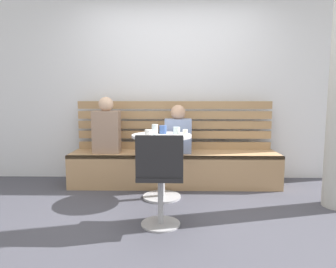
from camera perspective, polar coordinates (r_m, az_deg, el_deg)
The scene contains 14 objects.
ground at distance 2.97m, azimuth 1.20°, elevation -16.12°, with size 8.00×8.00×0.00m, color #42424C.
back_wall at distance 4.38m, azimuth 1.22°, elevation 10.73°, with size 5.20×0.10×2.90m, color silver.
booth_bench at distance 4.05m, azimuth 1.18°, elevation -6.50°, with size 2.70×0.52×0.44m.
booth_backrest at distance 4.19m, azimuth 1.20°, elevation 1.68°, with size 2.65×0.04×0.66m.
cafe_table at distance 3.49m, azimuth -1.19°, elevation -3.71°, with size 0.68×0.68×0.74m.
white_chair at distance 2.71m, azimuth -1.49°, elevation -8.07°, with size 0.40×0.40×0.85m.
person_adult at distance 4.02m, azimuth -11.41°, elevation 1.12°, with size 0.34×0.22×0.72m.
person_child_left at distance 3.94m, azimuth 1.88°, elevation 0.39°, with size 0.34×0.22×0.62m.
cup_ceramic_white at distance 3.32m, azimuth -3.70°, elevation 0.20°, with size 0.08×0.08×0.07m, color white.
cup_espresso_small at distance 3.48m, azimuth 3.23°, elevation 0.40°, with size 0.06×0.06×0.06m, color silver.
cup_glass_short at distance 3.51m, azimuth 1.61°, elevation 0.67°, with size 0.08×0.08×0.08m, color silver.
cup_mug_blue at distance 3.53m, azimuth -0.96°, elevation 0.83°, with size 0.08×0.08×0.10m, color #3D5B9E.
cup_glass_tall at distance 3.41m, azimuth -2.49°, elevation 0.82°, with size 0.07×0.07×0.12m, color silver.
phone_on_table at distance 3.62m, azimuth -1.79°, elevation 0.30°, with size 0.07×0.14×0.01m, color black.
Camera 1 is at (-0.01, -2.73, 1.17)m, focal length 32.61 mm.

